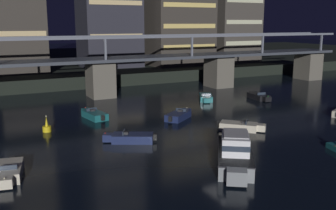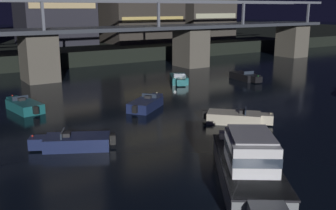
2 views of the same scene
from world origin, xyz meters
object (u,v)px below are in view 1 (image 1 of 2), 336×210
speedboat_near_center (206,98)px  speedboat_near_right (9,172)px  speedboat_far_right (130,138)px  tower_east_tall (176,15)px  river_bridge (100,71)px  speedboat_mid_right (241,126)px  speedboat_mid_left (179,115)px  channel_buoy (47,127)px  cabin_cruiser_near_left (235,153)px  speedboat_mid_center (259,97)px  tower_east_low (229,11)px  speedboat_far_center (94,115)px

speedboat_near_center → speedboat_near_right: same height
speedboat_far_right → tower_east_tall: bearing=57.2°
river_bridge → speedboat_mid_right: 26.91m
speedboat_mid_right → speedboat_far_right: same height
speedboat_mid_left → speedboat_far_right: (-8.67, -6.16, 0.00)m
speedboat_near_right → speedboat_far_right: 12.10m
speedboat_near_center → speedboat_near_right: (-29.09, -18.60, 0.00)m
channel_buoy → speedboat_mid_left: bearing=-4.9°
river_bridge → speedboat_mid_left: river_bridge is taller
cabin_cruiser_near_left → speedboat_near_center: cabin_cruiser_near_left is taller
cabin_cruiser_near_left → speedboat_near_right: 17.50m
cabin_cruiser_near_left → speedboat_far_right: bearing=118.4°
speedboat_mid_center → speedboat_mid_right: 18.38m
speedboat_mid_left → speedboat_far_right: same height
river_bridge → tower_east_low: tower_east_low is taller
cabin_cruiser_near_left → river_bridge: bearing=91.0°
speedboat_near_right → speedboat_mid_right: bearing=6.9°
speedboat_near_right → speedboat_mid_right: (23.52, 2.83, 0.00)m
tower_east_tall → cabin_cruiser_near_left: 59.46m
river_bridge → speedboat_far_right: (-4.64, -24.24, -3.69)m
tower_east_tall → speedboat_mid_center: size_ratio=4.16×
speedboat_near_center → speedboat_far_center: (-18.08, -3.33, 0.00)m
tower_east_low → channel_buoy: tower_east_low is taller
speedboat_near_right → speedboat_far_center: bearing=54.2°
river_bridge → speedboat_near_right: river_bridge is taller
speedboat_mid_right → speedboat_near_center: bearing=70.5°
speedboat_far_center → channel_buoy: (-6.20, -3.66, 0.06)m
tower_east_tall → speedboat_near_center: size_ratio=4.45×
speedboat_near_right → speedboat_far_center: size_ratio=1.00×
speedboat_far_center → cabin_cruiser_near_left: bearing=-75.0°
speedboat_mid_center → speedboat_far_center: size_ratio=1.00×
speedboat_near_center → speedboat_far_right: bearing=-140.8°
cabin_cruiser_near_left → speedboat_near_right: size_ratio=1.67×
cabin_cruiser_near_left → speedboat_mid_left: 16.21m
speedboat_mid_left → speedboat_mid_center: bearing=17.8°
river_bridge → tower_east_low: (37.95, 20.04, 9.88)m
speedboat_mid_left → speedboat_far_right: size_ratio=0.95×
speedboat_near_center → speedboat_mid_center: 8.15m
cabin_cruiser_near_left → speedboat_far_right: cabin_cruiser_near_left is taller
tower_east_tall → river_bridge: bearing=-140.4°
speedboat_mid_left → speedboat_near_center: bearing=42.4°
speedboat_near_right → channel_buoy: channel_buoy is taller
speedboat_near_center → speedboat_far_center: bearing=-169.6°
river_bridge → channel_buoy: 20.51m
speedboat_mid_center → tower_east_low: bearing=62.2°
speedboat_mid_right → speedboat_near_right: bearing=-173.1°
cabin_cruiser_near_left → channel_buoy: (-11.79, 17.12, -0.57)m
river_bridge → speedboat_mid_center: 24.57m
speedboat_mid_center → tower_east_tall: bearing=84.7°
speedboat_near_right → tower_east_low: bearing=41.9°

